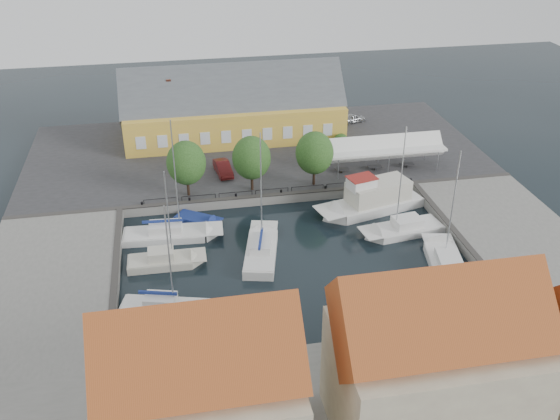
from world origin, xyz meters
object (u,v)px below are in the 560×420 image
warehouse (229,111)px  east_boat_a (403,230)px  trawler (373,201)px  launch_nw (198,221)px  tent_canopy (384,148)px  center_sailboat (261,252)px  west_boat_b (165,262)px  car_silver (353,118)px  launch_sw (142,355)px  car_red (223,168)px  west_boat_a (170,235)px  west_boat_d (165,310)px  east_boat_c (447,266)px

warehouse → east_boat_a: bearing=-61.5°
trawler → launch_nw: (-18.71, 0.92, -0.93)m
tent_canopy → center_sailboat: (-16.88, -14.17, -3.32)m
trawler → launch_nw: 18.75m
west_boat_b → car_silver: bearing=47.6°
car_silver → launch_sw: bearing=128.8°
warehouse → center_sailboat: size_ratio=2.25×
car_red → west_boat_a: bearing=-126.7°
trawler → launch_nw: bearing=177.2°
center_sailboat → west_boat_b: center_sailboat is taller
car_silver → west_boat_a: west_boat_a is taller
west_boat_d → launch_nw: size_ratio=2.06×
west_boat_b → center_sailboat: bearing=-0.0°
warehouse → launch_nw: 21.77m
launch_sw → west_boat_b: bearing=80.5°
trawler → west_boat_a: size_ratio=0.95×
trawler → east_boat_a: bearing=-73.4°
west_boat_a → west_boat_b: bearing=-97.9°
warehouse → west_boat_d: bearing=-105.2°
west_boat_b → west_boat_d: bearing=-91.4°
car_silver → launch_nw: bearing=116.8°
west_boat_b → west_boat_d: 7.13m
east_boat_c → launch_sw: east_boat_c is taller
east_boat_c → tent_canopy: bearing=88.5°
tent_canopy → car_red: tent_canopy is taller
warehouse → west_boat_d: warehouse is taller
east_boat_a → car_silver: bearing=83.8°
warehouse → car_silver: warehouse is taller
west_boat_d → launch_nw: (3.73, 14.62, -0.18)m
tent_canopy → west_boat_d: (-26.13, -21.29, -3.41)m
launch_nw → center_sailboat: bearing=-53.6°
warehouse → car_silver: 17.79m
tent_canopy → west_boat_b: size_ratio=1.38×
west_boat_a → west_boat_b: west_boat_a is taller
warehouse → car_red: (-2.12, -11.69, -2.69)m
car_silver → center_sailboat: bearing=132.4°
east_boat_a → west_boat_b: 23.85m
tent_canopy → center_sailboat: bearing=-140.0°
car_silver → launch_sw: (-28.90, -41.61, -1.53)m
trawler → launch_nw: trawler is taller
center_sailboat → launch_sw: bearing=-132.5°
car_red → center_sailboat: 16.49m
east_boat_c → west_boat_d: size_ratio=1.12×
warehouse → launch_sw: bearing=-105.8°
launch_sw → west_boat_d: bearing=69.7°
tent_canopy → car_red: 18.94m
west_boat_d → east_boat_a: bearing=19.5°
center_sailboat → west_boat_b: (-9.08, 0.01, -0.10)m
launch_nw → trawler: bearing=-2.8°
car_red → east_boat_c: east_boat_c is taller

